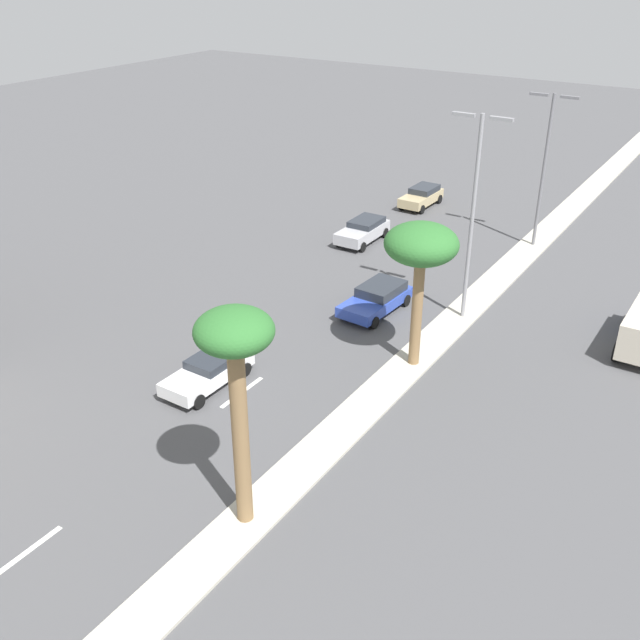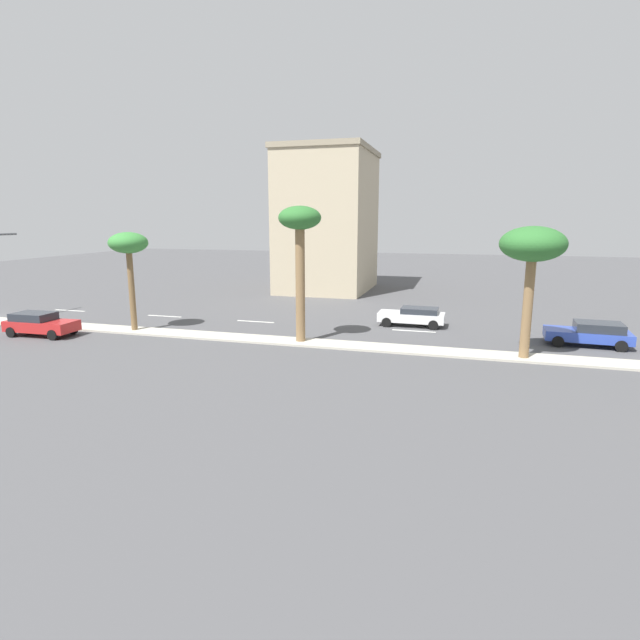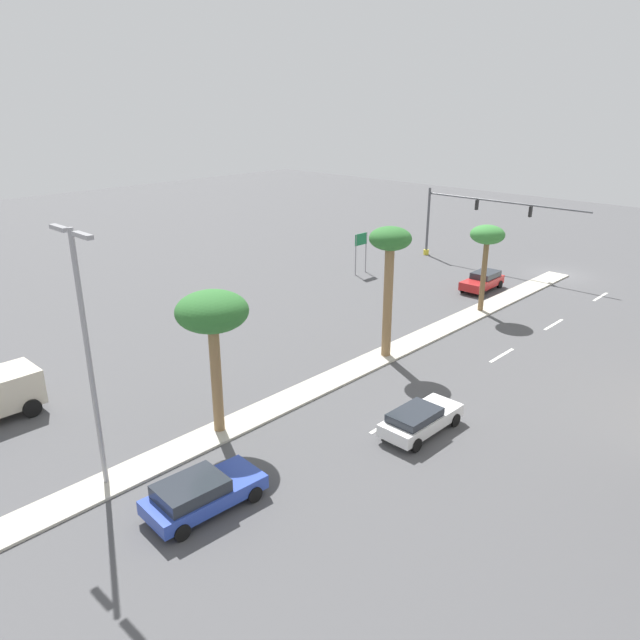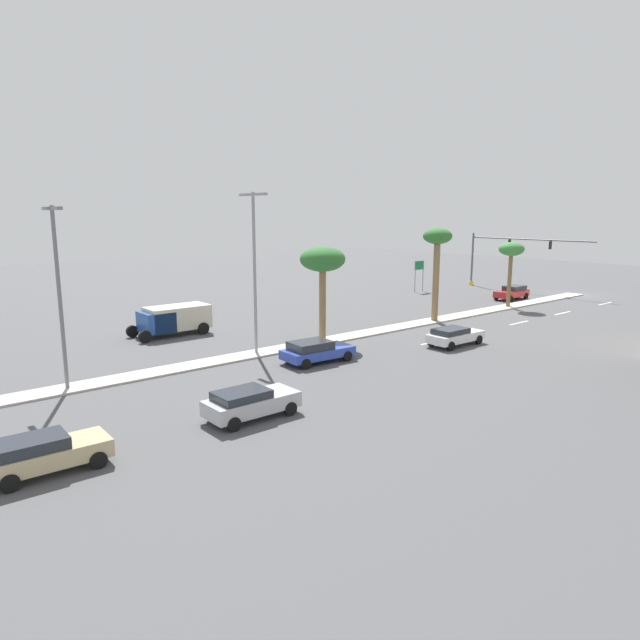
% 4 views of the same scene
% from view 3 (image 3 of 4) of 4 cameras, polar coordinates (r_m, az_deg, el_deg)
% --- Properties ---
extents(ground_plane, '(160.00, 160.00, 0.00)m').
position_cam_3_polar(ground_plane, '(28.47, -10.11, -10.80)').
color(ground_plane, '#4C4C4F').
extents(lane_stripe_inboard, '(0.20, 2.80, 0.01)m').
position_cam_3_polar(lane_stripe_inboard, '(51.96, 25.03, 2.01)').
color(lane_stripe_inboard, silver).
rests_on(lane_stripe_inboard, ground).
extents(lane_stripe_center, '(0.20, 2.80, 0.01)m').
position_cam_3_polar(lane_stripe_center, '(44.24, 21.26, -0.40)').
color(lane_stripe_center, silver).
rests_on(lane_stripe_center, ground).
extents(lane_stripe_far, '(0.20, 2.80, 0.01)m').
position_cam_3_polar(lane_stripe_far, '(37.93, 16.83, -3.23)').
color(lane_stripe_far, silver).
rests_on(lane_stripe_far, ground).
extents(lane_stripe_left, '(0.20, 2.80, 0.01)m').
position_cam_3_polar(lane_stripe_left, '(29.32, 6.55, -9.61)').
color(lane_stripe_left, silver).
rests_on(lane_stripe_left, ground).
extents(traffic_signal_gantry, '(15.68, 0.53, 6.58)m').
position_cam_3_polar(traffic_signal_gantry, '(58.32, 13.43, 9.43)').
color(traffic_signal_gantry, '#515459').
rests_on(traffic_signal_gantry, ground).
extents(directional_road_sign, '(0.10, 1.54, 3.59)m').
position_cam_3_polar(directional_road_sign, '(53.06, 3.91, 7.15)').
color(directional_road_sign, gray).
rests_on(directional_road_sign, ground).
extents(palm_tree_leading, '(2.40, 2.40, 6.22)m').
position_cam_3_polar(palm_tree_leading, '(43.89, 15.55, 7.47)').
color(palm_tree_leading, brown).
rests_on(palm_tree_leading, median_curb).
extents(palm_tree_inboard, '(2.41, 2.41, 7.75)m').
position_cam_3_polar(palm_tree_inboard, '(34.31, 6.63, 6.45)').
color(palm_tree_inboard, olive).
rests_on(palm_tree_inboard, median_curb).
extents(palm_tree_outboard, '(3.20, 3.20, 6.69)m').
position_cam_3_polar(palm_tree_outboard, '(26.39, -10.17, 0.40)').
color(palm_tree_outboard, olive).
rests_on(palm_tree_outboard, median_curb).
extents(street_lamp_left, '(2.90, 0.24, 10.26)m').
position_cam_3_polar(street_lamp_left, '(23.68, -21.24, -2.04)').
color(street_lamp_left, gray).
rests_on(street_lamp_left, median_curb).
extents(sedan_red_mid, '(2.00, 4.38, 1.44)m').
position_cam_3_polar(sedan_red_mid, '(50.40, 15.16, 3.62)').
color(sedan_red_mid, red).
rests_on(sedan_red_mid, ground).
extents(sedan_blue_inboard, '(2.33, 4.62, 1.38)m').
position_cam_3_polar(sedan_blue_inboard, '(23.69, -11.21, -15.77)').
color(sedan_blue_inboard, '#2D47AD').
rests_on(sedan_blue_inboard, ground).
extents(sedan_white_trailing, '(1.94, 4.42, 1.28)m').
position_cam_3_polar(sedan_white_trailing, '(28.36, 9.45, -9.24)').
color(sedan_white_trailing, silver).
rests_on(sedan_white_trailing, ground).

